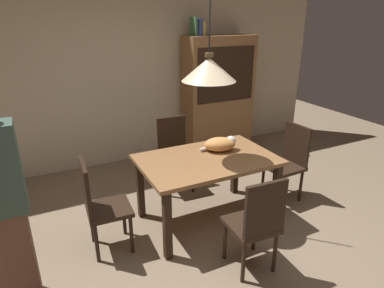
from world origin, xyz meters
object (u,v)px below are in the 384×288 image
book_yellow_short (201,29)px  cat_sleeping (221,144)px  book_blue_wide (197,27)px  person_standing (2,211)px  chair_left_side (100,203)px  hutch_bookcase (218,98)px  pendant_lamp (209,69)px  book_green_slim (194,26)px  chair_right_side (289,159)px  chair_far_back (174,150)px  chair_near_front (257,222)px  dining_table (207,167)px

book_yellow_short → cat_sleeping: bearing=-110.3°
book_blue_wide → person_standing: (-2.62, -2.07, -1.13)m
chair_left_side → person_standing: 0.88m
cat_sleeping → hutch_bookcase: hutch_bookcase is taller
pendant_lamp → person_standing: bearing=-169.5°
book_green_slim → book_blue_wide: 0.06m
book_green_slim → person_standing: 3.49m
pendant_lamp → person_standing: size_ratio=0.78×
chair_right_side → book_yellow_short: 2.26m
chair_right_side → book_green_slim: (-0.42, 1.72, 1.47)m
chair_far_back → pendant_lamp: pendant_lamp is taller
chair_near_front → pendant_lamp: pendant_lamp is taller
book_green_slim → person_standing: book_green_slim is taller
book_yellow_short → person_standing: book_yellow_short is taller
chair_near_front → pendant_lamp: (0.00, 0.88, 1.15)m
chair_near_front → pendant_lamp: bearing=89.8°
book_yellow_short → hutch_bookcase: bearing=-0.3°
person_standing → book_yellow_short: bearing=37.7°
chair_right_side → pendant_lamp: (-1.13, -0.00, 1.15)m
chair_far_back → chair_right_side: same height
pendant_lamp → chair_right_side: bearing=0.2°
book_blue_wide → book_yellow_short: (0.06, 0.00, -0.03)m
dining_table → pendant_lamp: pendant_lamp is taller
chair_far_back → hutch_bookcase: size_ratio=0.50×
cat_sleeping → pendant_lamp: 0.87m
cat_sleeping → book_blue_wide: size_ratio=1.69×
dining_table → book_yellow_short: bearing=64.5°
chair_near_front → person_standing: 1.96m
dining_table → book_yellow_short: (0.83, 1.73, 1.29)m
cat_sleeping → book_green_slim: size_ratio=1.56×
cat_sleeping → hutch_bookcase: size_ratio=0.22×
chair_left_side → book_green_slim: book_green_slim is taller
cat_sleeping → book_yellow_short: size_ratio=2.02×
dining_table → person_standing: bearing=-169.5°
book_green_slim → pendant_lamp: bearing=-112.2°
pendant_lamp → hutch_bookcase: 2.21m
chair_near_front → hutch_bookcase: size_ratio=0.50×
hutch_bookcase → pendant_lamp: bearing=-123.4°
chair_right_side → book_yellow_short: book_yellow_short is taller
chair_far_back → chair_near_front: bearing=-90.3°
book_green_slim → book_blue_wide: (0.06, 0.00, -0.01)m
cat_sleeping → pendant_lamp: size_ratio=0.31×
book_green_slim → book_yellow_short: (0.12, 0.00, -0.04)m
chair_near_front → chair_right_side: bearing=37.9°
dining_table → chair_near_front: 0.89m
chair_left_side → cat_sleeping: bearing=4.7°
chair_left_side → book_blue_wide: (1.89, 1.72, 1.46)m
dining_table → chair_left_side: 1.14m
chair_far_back → book_blue_wide: size_ratio=3.88×
chair_left_side → pendant_lamp: pendant_lamp is taller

